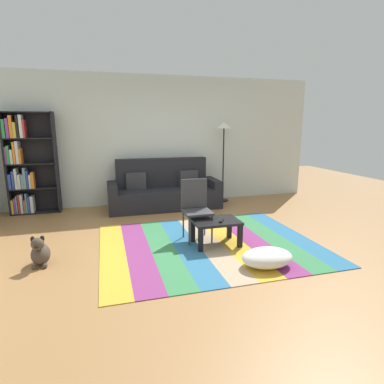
# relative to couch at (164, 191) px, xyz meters

# --- Properties ---
(ground_plane) EXTENTS (14.00, 14.00, 0.00)m
(ground_plane) POSITION_rel_couch_xyz_m (0.11, -2.02, -0.34)
(ground_plane) COLOR #9E7042
(back_wall) EXTENTS (6.80, 0.10, 2.70)m
(back_wall) POSITION_rel_couch_xyz_m (0.11, 0.53, 1.01)
(back_wall) COLOR silver
(back_wall) RESTS_ON ground_plane
(rug) EXTENTS (3.03, 2.47, 0.01)m
(rug) POSITION_rel_couch_xyz_m (0.23, -2.21, -0.33)
(rug) COLOR gold
(rug) RESTS_ON ground_plane
(couch) EXTENTS (2.26, 0.80, 1.00)m
(couch) POSITION_rel_couch_xyz_m (0.00, 0.00, 0.00)
(couch) COLOR black
(couch) RESTS_ON ground_plane
(bookshelf) EXTENTS (0.90, 0.28, 1.93)m
(bookshelf) POSITION_rel_couch_xyz_m (-2.59, 0.28, 0.61)
(bookshelf) COLOR black
(bookshelf) RESTS_ON ground_plane
(coffee_table) EXTENTS (0.65, 0.47, 0.36)m
(coffee_table) POSITION_rel_couch_xyz_m (0.32, -2.26, -0.04)
(coffee_table) COLOR black
(coffee_table) RESTS_ON rug
(pouf) EXTENTS (0.63, 0.44, 0.22)m
(pouf) POSITION_rel_couch_xyz_m (0.67, -3.10, -0.22)
(pouf) COLOR white
(pouf) RESTS_ON rug
(dog) EXTENTS (0.22, 0.35, 0.40)m
(dog) POSITION_rel_couch_xyz_m (-1.97, -2.29, -0.18)
(dog) COLOR #473D33
(dog) RESTS_ON ground_plane
(standing_lamp) EXTENTS (0.32, 0.32, 1.75)m
(standing_lamp) POSITION_rel_couch_xyz_m (1.37, 0.19, 1.12)
(standing_lamp) COLOR black
(standing_lamp) RESTS_ON ground_plane
(tv_remote) EXTENTS (0.11, 0.15, 0.02)m
(tv_remote) POSITION_rel_couch_xyz_m (0.37, -2.33, 0.04)
(tv_remote) COLOR black
(tv_remote) RESTS_ON coffee_table
(folding_chair) EXTENTS (0.40, 0.40, 0.90)m
(folding_chair) POSITION_rel_couch_xyz_m (0.11, -1.94, 0.20)
(folding_chair) COLOR #38383D
(folding_chair) RESTS_ON ground_plane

